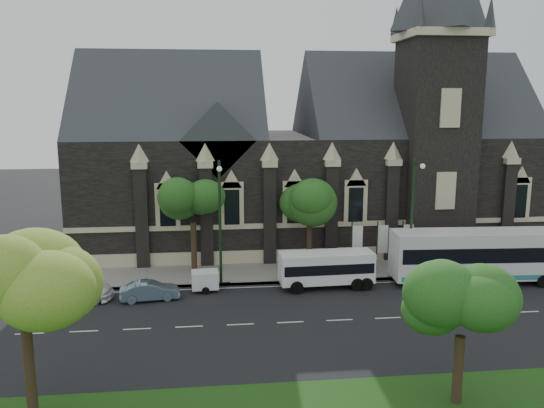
{
  "coord_description": "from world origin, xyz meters",
  "views": [
    {
      "loc": [
        -4.44,
        -30.44,
        13.02
      ],
      "look_at": [
        -0.45,
        6.0,
        6.1
      ],
      "focal_mm": 36.03,
      "sensor_mm": 36.0,
      "label": 1
    }
  ],
  "objects": [
    {
      "name": "banner_flag_center",
      "position": [
        8.29,
        9.0,
        2.38
      ],
      "size": [
        0.9,
        0.1,
        4.0
      ],
      "color": "black",
      "rests_on": "ground"
    },
    {
      "name": "street_lamp_near",
      "position": [
        10.0,
        7.09,
        5.11
      ],
      "size": [
        0.36,
        1.88,
        9.0
      ],
      "color": "black",
      "rests_on": "ground"
    },
    {
      "name": "tree_park_near",
      "position": [
        -11.77,
        -8.77,
        6.42
      ],
      "size": [
        4.42,
        4.42,
        8.56
      ],
      "color": "black",
      "rests_on": "ground"
    },
    {
      "name": "shuttle_bus",
      "position": [
        3.43,
        5.94,
        1.48
      ],
      "size": [
        6.69,
        2.57,
        2.55
      ],
      "rotation": [
        0.0,
        0.0,
        0.04
      ],
      "color": "white",
      "rests_on": "ground"
    },
    {
      "name": "sidewalk",
      "position": [
        0.0,
        9.5,
        0.07
      ],
      "size": [
        80.0,
        5.0,
        0.15
      ],
      "primitive_type": "cube",
      "color": "gray",
      "rests_on": "ground"
    },
    {
      "name": "sedan",
      "position": [
        -8.76,
        4.73,
        0.64
      ],
      "size": [
        4.03,
        1.86,
        1.28
      ],
      "primitive_type": "imported",
      "rotation": [
        0.0,
        0.0,
        1.7
      ],
      "color": "slate",
      "rests_on": "ground"
    },
    {
      "name": "ground",
      "position": [
        0.0,
        0.0,
        0.0
      ],
      "size": [
        160.0,
        160.0,
        0.0
      ],
      "primitive_type": "plane",
      "color": "black",
      "rests_on": "ground"
    },
    {
      "name": "banner_flag_right",
      "position": [
        10.29,
        9.0,
        2.38
      ],
      "size": [
        0.9,
        0.1,
        4.0
      ],
      "color": "black",
      "rests_on": "ground"
    },
    {
      "name": "car_far_white",
      "position": [
        -13.91,
        5.25,
        0.79
      ],
      "size": [
        5.52,
        2.46,
        1.57
      ],
      "primitive_type": "imported",
      "rotation": [
        0.0,
        0.0,
        1.52
      ],
      "color": "white",
      "rests_on": "ground"
    },
    {
      "name": "museum",
      "position": [
        5.12,
        18.78,
        8.17
      ],
      "size": [
        40.0,
        17.7,
        29.9
      ],
      "color": "black",
      "rests_on": "ground"
    },
    {
      "name": "banner_flag_left",
      "position": [
        6.29,
        9.0,
        2.38
      ],
      "size": [
        0.9,
        0.1,
        4.0
      ],
      "color": "black",
      "rests_on": "ground"
    },
    {
      "name": "box_trailer",
      "position": [
        -5.13,
        6.11,
        0.81
      ],
      "size": [
        2.69,
        1.58,
        1.42
      ],
      "rotation": [
        0.0,
        0.0,
        0.06
      ],
      "color": "silver",
      "rests_on": "ground"
    },
    {
      "name": "tree_walk_right",
      "position": [
        3.21,
        10.71,
        5.82
      ],
      "size": [
        4.08,
        4.08,
        7.8
      ],
      "color": "black",
      "rests_on": "ground"
    },
    {
      "name": "tree_park_east",
      "position": [
        6.18,
        -9.32,
        4.62
      ],
      "size": [
        3.4,
        3.4,
        6.28
      ],
      "color": "black",
      "rests_on": "ground"
    },
    {
      "name": "street_lamp_mid",
      "position": [
        -4.0,
        7.09,
        5.11
      ],
      "size": [
        0.36,
        1.88,
        9.0
      ],
      "color": "black",
      "rests_on": "ground"
    },
    {
      "name": "tour_coach",
      "position": [
        14.9,
        5.81,
        2.08
      ],
      "size": [
        13.24,
        3.59,
        3.82
      ],
      "rotation": [
        0.0,
        0.0,
        -0.05
      ],
      "color": "silver",
      "rests_on": "ground"
    },
    {
      "name": "tree_walk_left",
      "position": [
        -5.8,
        10.7,
        5.73
      ],
      "size": [
        3.91,
        3.91,
        7.64
      ],
      "color": "black",
      "rests_on": "ground"
    }
  ]
}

